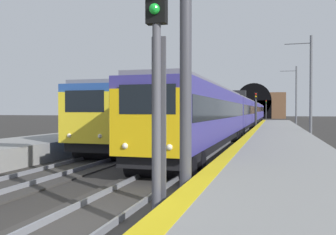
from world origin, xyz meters
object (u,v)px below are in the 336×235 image
train_adjacent_platform (186,113)px  catenary_mast_near (311,87)px  railway_signal_mid (256,108)px  overhead_signal_gantry (37,8)px  train_main_approaching (245,112)px  railway_signal_far (266,108)px  catenary_mast_far (296,97)px  railway_signal_near (157,76)px

train_adjacent_platform → catenary_mast_near: (-3.39, -10.95, 2.07)m
railway_signal_mid → overhead_signal_gantry: 36.89m
train_main_approaching → railway_signal_far: (49.91, -1.78, 1.04)m
train_main_approaching → railway_signal_mid: train_main_approaching is taller
railway_signal_far → catenary_mast_far: size_ratio=0.65×
railway_signal_near → railway_signal_mid: railway_signal_near is taller
railway_signal_far → catenary_mast_near: catenary_mast_near is taller
train_main_approaching → catenary_mast_far: bearing=79.5°
catenary_mast_far → railway_signal_far: bearing=5.4°
catenary_mast_near → train_main_approaching: bearing=17.3°
train_adjacent_platform → catenary_mast_far: 20.07m
train_adjacent_platform → overhead_signal_gantry: (-26.04, -2.15, 2.94)m
railway_signal_mid → catenary_mast_near: (-13.95, -4.87, 1.57)m
catenary_mast_near → railway_signal_near: bearing=168.8°
railway_signal_near → overhead_signal_gantry: (1.85, 3.93, 2.08)m
railway_signal_near → catenary_mast_far: size_ratio=0.62×
train_adjacent_platform → railway_signal_near: (-27.89, -6.08, 0.87)m
railway_signal_near → railway_signal_far: size_ratio=0.96×
train_adjacent_platform → overhead_signal_gantry: 26.30m
railway_signal_far → overhead_signal_gantry: size_ratio=0.64×
railway_signal_near → catenary_mast_near: (24.50, -4.87, 1.20)m
railway_signal_mid → railway_signal_far: size_ratio=0.86×
catenary_mast_far → catenary_mast_near: bearing=-180.0°
train_main_approaching → train_adjacent_platform: (-17.93, 4.30, 0.04)m
railway_signal_far → train_main_approaching: bearing=-2.0°
train_main_approaching → railway_signal_mid: size_ratio=17.95×
train_adjacent_platform → catenary_mast_near: 11.65m
railway_signal_near → catenary_mast_far: (44.59, -4.87, 1.15)m
railway_signal_mid → catenary_mast_far: (6.15, -4.87, 1.52)m
train_adjacent_platform → catenary_mast_near: catenary_mast_near is taller
railway_signal_far → catenary_mast_near: 71.41m
railway_signal_mid → catenary_mast_near: bearing=19.2°
train_adjacent_platform → overhead_signal_gantry: bearing=4.5°
railway_signal_near → railway_signal_far: (95.73, -0.00, 0.13)m
train_main_approaching → railway_signal_mid: (-7.38, -1.78, 0.54)m
train_adjacent_platform → railway_signal_far: (67.84, -6.08, 1.00)m
railway_signal_mid → railway_signal_far: 57.29m
railway_signal_far → catenary_mast_near: size_ratio=0.64×
railway_signal_near → railway_signal_mid: (38.44, 0.00, -0.37)m
train_adjacent_platform → catenary_mast_far: (16.70, -10.95, 2.02)m
railway_signal_mid → railway_signal_far: (57.29, -0.00, 0.50)m
railway_signal_far → overhead_signal_gantry: overhead_signal_gantry is taller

